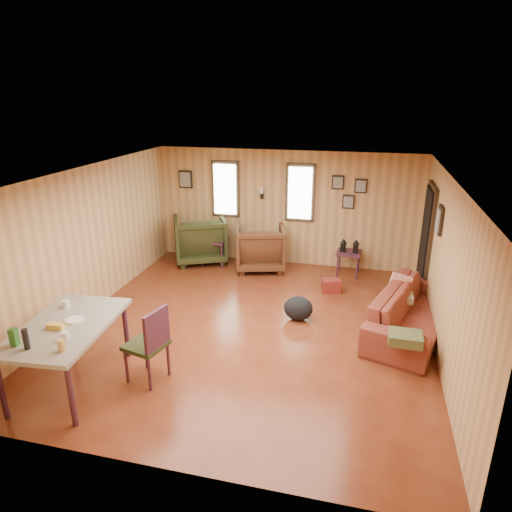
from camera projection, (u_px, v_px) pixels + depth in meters
The scene contains 11 objects.
room at pixel (265, 250), 7.02m from camera, with size 5.54×6.04×2.44m.
sofa at pixel (414, 305), 6.92m from camera, with size 2.34×0.68×0.91m, color maroon.
recliner_brown at pixel (260, 246), 9.42m from camera, with size 0.98×0.92×1.01m, color #4E2A17.
recliner_green at pixel (200, 237), 9.84m from camera, with size 1.07×1.00×1.10m, color #2B3016.
end_table at pixel (214, 247), 9.72m from camera, with size 0.53×0.49×0.67m.
side_table at pixel (349, 251), 9.07m from camera, with size 0.50×0.50×0.76m.
cooler at pixel (331, 286), 8.44m from camera, with size 0.39×0.32×0.24m.
backpack at pixel (298, 308), 7.37m from camera, with size 0.56×0.49×0.41m.
sofa_pillows at pixel (403, 312), 6.58m from camera, with size 0.43×1.82×0.38m.
dining_table at pixel (65, 331), 5.54m from camera, with size 1.14×1.74×1.09m.
dining_chair at pixel (150, 341), 5.69m from camera, with size 0.56×0.56×1.02m.
Camera 1 is at (1.62, -6.19, 3.51)m, focal length 32.00 mm.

